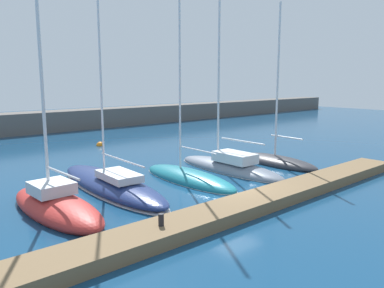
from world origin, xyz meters
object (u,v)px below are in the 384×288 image
(sailboat_slate_fourth, at_px, (230,167))
(sailboat_teal_third, at_px, (188,178))
(sailboat_navy_second, at_px, (111,183))
(mooring_buoy_orange, at_px, (100,146))
(sailboat_charcoal_fifth, at_px, (276,161))
(dock_bollard, at_px, (161,220))
(sailboat_red_nearest, at_px, (56,205))

(sailboat_slate_fourth, bearing_deg, sailboat_teal_third, 93.09)
(sailboat_navy_second, relative_size, mooring_buoy_orange, 25.40)
(sailboat_charcoal_fifth, bearing_deg, sailboat_navy_second, 82.01)
(sailboat_slate_fourth, relative_size, dock_bollard, 29.31)
(dock_bollard, bearing_deg, sailboat_teal_third, 42.75)
(sailboat_slate_fourth, xyz_separation_m, dock_bollard, (-9.51, -5.69, 0.51))
(sailboat_red_nearest, height_order, dock_bollard, sailboat_red_nearest)
(dock_bollard, bearing_deg, sailboat_slate_fourth, 30.87)
(mooring_buoy_orange, bearing_deg, sailboat_teal_third, -97.09)
(sailboat_navy_second, relative_size, dock_bollard, 39.61)
(sailboat_teal_third, distance_m, dock_bollard, 8.18)
(sailboat_teal_third, distance_m, sailboat_charcoal_fifth, 7.24)
(sailboat_charcoal_fifth, relative_size, dock_bollard, 24.51)
(sailboat_red_nearest, bearing_deg, sailboat_teal_third, -89.44)
(sailboat_teal_third, relative_size, sailboat_charcoal_fifth, 1.31)
(sailboat_navy_second, relative_size, sailboat_charcoal_fifth, 1.62)
(sailboat_red_nearest, relative_size, sailboat_charcoal_fifth, 1.20)
(sailboat_teal_third, relative_size, dock_bollard, 32.20)
(sailboat_teal_third, height_order, mooring_buoy_orange, sailboat_teal_third)
(sailboat_red_nearest, relative_size, sailboat_slate_fourth, 1.01)
(sailboat_red_nearest, height_order, sailboat_slate_fourth, sailboat_red_nearest)
(sailboat_teal_third, height_order, sailboat_slate_fourth, sailboat_teal_third)
(sailboat_red_nearest, bearing_deg, sailboat_slate_fourth, -89.60)
(sailboat_red_nearest, bearing_deg, sailboat_navy_second, -67.02)
(sailboat_slate_fourth, bearing_deg, sailboat_charcoal_fifth, -102.14)
(sailboat_red_nearest, bearing_deg, mooring_buoy_orange, -36.28)
(sailboat_slate_fourth, distance_m, mooring_buoy_orange, 13.64)
(dock_bollard, bearing_deg, sailboat_navy_second, 75.30)
(sailboat_slate_fourth, xyz_separation_m, mooring_buoy_orange, (-1.83, 13.51, -0.22))
(sailboat_red_nearest, relative_size, mooring_buoy_orange, 18.93)
(sailboat_red_nearest, xyz_separation_m, sailboat_charcoal_fifth, (14.96, -0.29, -0.16))
(mooring_buoy_orange, bearing_deg, sailboat_slate_fourth, -82.30)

